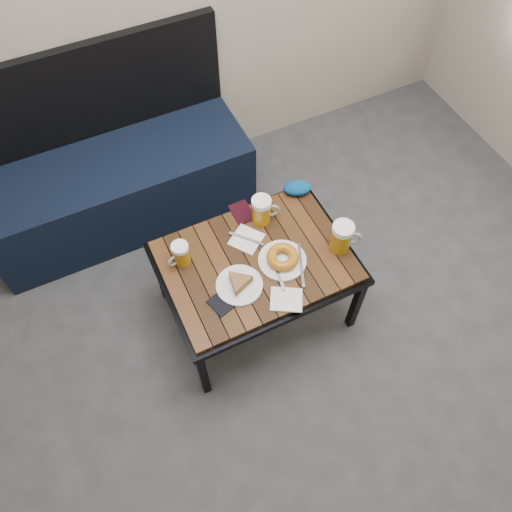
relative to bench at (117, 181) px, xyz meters
name	(u,v)px	position (x,y,z in m)	size (l,w,h in m)	color
ground	(316,488)	(0.27, -1.76, -0.27)	(4.00, 4.00, 0.00)	#2D2D30
room_shell	(277,64)	(0.27, -1.26, 1.48)	(4.00, 4.00, 4.00)	gray
bench	(117,181)	(0.00, 0.00, 0.00)	(1.40, 0.50, 0.95)	black
cafe_table	(256,265)	(0.40, -0.89, 0.16)	(0.84, 0.62, 0.47)	black
beer_mug_left	(181,254)	(0.11, -0.76, 0.26)	(0.11, 0.09, 0.12)	#A7750D
beer_mug_centre	(262,210)	(0.52, -0.70, 0.27)	(0.14, 0.10, 0.14)	#A7750D
beer_mug_right	(342,237)	(0.77, -0.99, 0.28)	(0.15, 0.12, 0.15)	#A7750D
plate_pie	(239,283)	(0.28, -0.98, 0.22)	(0.20, 0.20, 0.06)	white
plate_bagel	(283,259)	(0.50, -0.95, 0.22)	(0.21, 0.27, 0.06)	white
napkin_left	(246,239)	(0.41, -0.78, 0.20)	(0.18, 0.18, 0.01)	white
napkin_right	(286,300)	(0.43, -1.12, 0.20)	(0.17, 0.16, 0.01)	white
passport_navy	(226,300)	(0.21, -1.01, 0.20)	(0.10, 0.14, 0.01)	black
passport_burgundy	(242,212)	(0.46, -0.63, 0.20)	(0.09, 0.12, 0.01)	black
knit_pouch	(297,188)	(0.74, -0.63, 0.23)	(0.13, 0.09, 0.06)	navy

